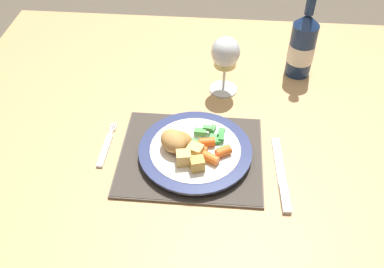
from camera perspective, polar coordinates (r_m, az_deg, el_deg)
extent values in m
cube|color=tan|center=(1.00, -0.36, -0.22)|extent=(1.20, 1.05, 0.04)
cube|color=tan|center=(1.71, -17.36, 2.93)|extent=(0.06, 0.06, 0.70)
cube|color=tan|center=(1.67, 20.25, 0.79)|extent=(0.06, 0.06, 0.70)
cube|color=brown|center=(0.93, -0.16, -2.92)|extent=(0.31, 0.26, 0.01)
cube|color=#3C352E|center=(0.93, -0.16, -2.77)|extent=(0.30, 0.25, 0.00)
cylinder|color=white|center=(0.92, 0.43, -2.50)|extent=(0.20, 0.20, 0.01)
cylinder|color=navy|center=(0.92, 0.44, -2.11)|extent=(0.24, 0.24, 0.01)
cylinder|color=white|center=(0.91, 0.44, -1.96)|extent=(0.20, 0.20, 0.00)
ellipsoid|color=tan|center=(0.90, -2.49, -0.95)|extent=(0.08, 0.08, 0.04)
ellipsoid|color=#B77F3D|center=(0.90, -2.00, -0.88)|extent=(0.07, 0.05, 0.04)
cube|color=#338438|center=(0.93, 3.53, -0.79)|extent=(0.02, 0.02, 0.01)
cube|color=#4CA84C|center=(0.95, 2.78, 0.71)|extent=(0.02, 0.02, 0.01)
cube|color=#4CA84C|center=(0.93, 2.80, -0.72)|extent=(0.02, 0.03, 0.01)
cube|color=#4CA84C|center=(0.94, 2.11, 0.80)|extent=(0.02, 0.01, 0.01)
cube|color=green|center=(0.94, 3.89, 0.17)|extent=(0.02, 0.03, 0.01)
cube|color=green|center=(0.92, 3.04, -0.92)|extent=(0.03, 0.02, 0.01)
cube|color=#4CA84C|center=(0.92, 0.28, -1.11)|extent=(0.03, 0.02, 0.01)
cube|color=#338438|center=(0.93, 3.94, -0.44)|extent=(0.01, 0.02, 0.01)
cube|color=#338438|center=(0.91, 0.49, -1.52)|extent=(0.02, 0.01, 0.01)
cube|color=#4CA84C|center=(0.90, 4.30, -2.07)|extent=(0.03, 0.03, 0.01)
cube|color=#4CA84C|center=(0.93, 1.09, 0.35)|extent=(0.03, 0.02, 0.01)
cylinder|color=orange|center=(0.91, 2.01, -1.09)|extent=(0.04, 0.02, 0.02)
cylinder|color=orange|center=(0.90, 4.19, -2.37)|extent=(0.04, 0.03, 0.02)
cylinder|color=orange|center=(0.90, 0.44, -2.08)|extent=(0.03, 0.04, 0.02)
cylinder|color=orange|center=(0.88, 2.22, -3.08)|extent=(0.05, 0.04, 0.02)
cylinder|color=orange|center=(0.90, 0.54, -1.91)|extent=(0.05, 0.03, 0.02)
cube|color=silver|center=(0.96, -11.54, -2.19)|extent=(0.02, 0.10, 0.01)
cube|color=silver|center=(1.00, -10.73, 0.19)|extent=(0.01, 0.02, 0.01)
cube|color=silver|center=(1.01, -10.13, 0.94)|extent=(0.00, 0.02, 0.00)
cube|color=silver|center=(1.01, -10.35, 0.96)|extent=(0.00, 0.02, 0.00)
cube|color=silver|center=(1.01, -10.57, 0.97)|extent=(0.00, 0.02, 0.00)
cube|color=silver|center=(1.01, -10.79, 0.99)|extent=(0.00, 0.02, 0.00)
cube|color=silver|center=(0.94, 11.49, -3.52)|extent=(0.03, 0.14, 0.00)
cube|color=#B2B2B7|center=(0.87, 12.31, -8.42)|extent=(0.02, 0.07, 0.01)
cylinder|color=silver|center=(1.11, 4.19, 5.98)|extent=(0.07, 0.07, 0.00)
cylinder|color=silver|center=(1.09, 4.29, 7.56)|extent=(0.01, 0.01, 0.07)
ellipsoid|color=silver|center=(1.04, 4.51, 10.84)|extent=(0.07, 0.07, 0.08)
cylinder|color=#E0D684|center=(1.05, 4.45, 10.04)|extent=(0.05, 0.05, 0.04)
cylinder|color=navy|center=(1.16, 14.37, 10.81)|extent=(0.07, 0.07, 0.14)
cone|color=navy|center=(1.12, 15.16, 14.51)|extent=(0.07, 0.07, 0.03)
cylinder|color=navy|center=(1.10, 15.62, 16.61)|extent=(0.02, 0.02, 0.06)
cylinder|color=white|center=(1.16, 14.30, 10.51)|extent=(0.07, 0.07, 0.05)
cube|color=#E5BC66|center=(0.87, -1.27, -3.21)|extent=(0.03, 0.03, 0.03)
cube|color=gold|center=(0.88, 0.51, -3.13)|extent=(0.03, 0.03, 0.02)
cube|color=gold|center=(0.87, 0.68, -4.07)|extent=(0.03, 0.03, 0.02)
cube|color=gold|center=(0.86, 0.70, -4.02)|extent=(0.03, 0.03, 0.03)
cube|color=#E5BC66|center=(0.89, 0.43, -2.32)|extent=(0.04, 0.04, 0.03)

